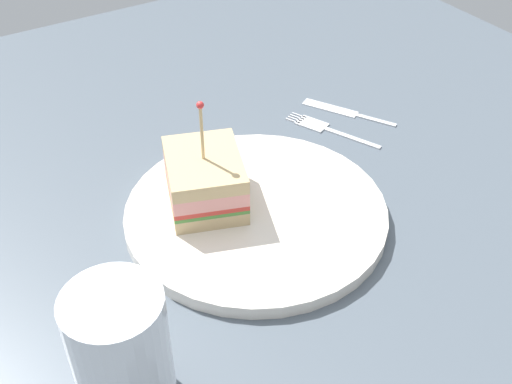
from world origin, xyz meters
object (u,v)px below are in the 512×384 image
object	(u,v)px
sandwich_half_center	(205,180)
plate	(256,213)
drink_glass	(123,360)
knife	(344,111)
fork	(323,127)

from	to	relation	value
sandwich_half_center	plate	bearing A→B (deg)	134.67
drink_glass	knife	xyz separation A→B (cm)	(-38.26, -23.28, -4.61)
knife	sandwich_half_center	bearing A→B (deg)	17.65
drink_glass	fork	distance (cm)	40.58
fork	sandwich_half_center	bearing A→B (deg)	17.36
sandwich_half_center	fork	distance (cm)	20.10
sandwich_half_center	fork	xyz separation A→B (cm)	(-18.84, -5.89, -3.78)
plate	drink_glass	world-z (taller)	drink_glass
plate	sandwich_half_center	world-z (taller)	sandwich_half_center
sandwich_half_center	fork	world-z (taller)	sandwich_half_center
plate	knife	distance (cm)	22.49
plate	drink_glass	distance (cm)	22.71
plate	drink_glass	size ratio (longest dim) A/B	2.34
plate	fork	size ratio (longest dim) A/B	2.22
knife	drink_glass	bearing A→B (deg)	31.32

